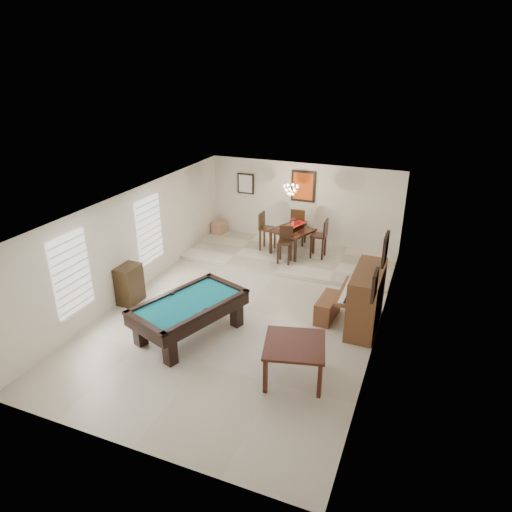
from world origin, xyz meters
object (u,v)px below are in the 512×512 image
Objects in this scene: chandelier at (291,187)px; pool_table at (190,318)px; piano_bench at (327,308)px; dining_chair_east at (318,238)px; corner_bench at (219,227)px; dining_chair_west at (268,232)px; dining_chair_south at (285,245)px; square_table at (294,361)px; dining_chair_north at (299,226)px; flower_vase at (293,222)px; dining_table at (292,239)px; apothecary_chest at (129,284)px; upright_piano at (359,298)px.

pool_table is at bearing -98.89° from chandelier.
piano_bench is 3.25m from dining_chair_east.
dining_chair_west is at bearing -20.23° from corner_bench.
square_table is at bearing -75.27° from dining_chair_south.
chandelier reaches higher than dining_chair_west.
chandelier is at bearing 86.98° from dining_chair_north.
dining_chair_south is 3.14m from corner_bench.
flower_vase is 0.86m from dining_chair_north.
pool_table is 3.12m from piano_bench.
dining_chair_south is (0.00, -0.73, -0.47)m from flower_vase.
dining_chair_south is at bearing 88.11° from dining_chair_north.
flower_vase is (0.00, 0.00, 0.56)m from dining_table.
square_table is 4.73m from apothecary_chest.
dining_chair_north is (-0.04, 0.76, -0.40)m from flower_vase.
dining_chair_south is 1.64m from chandelier.
dining_chair_east is (-1.03, 3.05, 0.43)m from piano_bench.
corner_bench is at bearing -2.59° from dining_chair_north.
corner_bench is at bearing 126.54° from square_table.
dining_chair_east is (1.56, 0.03, -0.00)m from dining_chair_west.
flower_vase is at bearing 89.31° from dining_chair_north.
dining_chair_east is 1.73m from chandelier.
pool_table is 4.15m from dining_chair_south.
upright_piano is at bearing -51.09° from flower_vase.
dining_chair_south is at bearing -27.62° from corner_bench.
dining_table reaches higher than piano_bench.
flower_vase is 0.87m from dining_chair_south.
flower_vase reaches higher than square_table.
upright_piano reaches higher than apothecary_chest.
piano_bench is 4.26m from dining_chair_north.
dining_table is 0.90× the size of dining_chair_west.
dining_chair_north is 1.96× the size of chandelier.
dining_table is 0.79m from dining_chair_west.
dining_chair_west is (-0.03, 4.79, 0.30)m from pool_table.
dining_table reaches higher than square_table.
dining_chair_east is at bearing 0.64° from dining_table.
flower_vase is (-1.75, 5.37, 0.73)m from square_table.
dining_chair_south is at bearing 128.08° from piano_bench.
flower_vase is at bearing 100.95° from pool_table.
chandelier is at bearing -97.80° from flower_vase.
apothecary_chest is at bearing 56.86° from dining_chair_north.
dining_chair_east reaches higher than dining_chair_south.
upright_piano reaches higher than pool_table.
flower_vase is 0.25× the size of dining_chair_south.
chandelier is (-0.03, -0.21, 1.09)m from flower_vase.
upright_piano is 1.42× the size of dining_chair_west.
apothecary_chest is 0.91× the size of dining_table.
corner_bench is (-2.76, 0.71, -0.79)m from flower_vase.
dining_chair_east is at bearing 0.64° from flower_vase.
pool_table is 2.51× the size of piano_bench.
pool_table is at bearing -145.47° from piano_bench.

